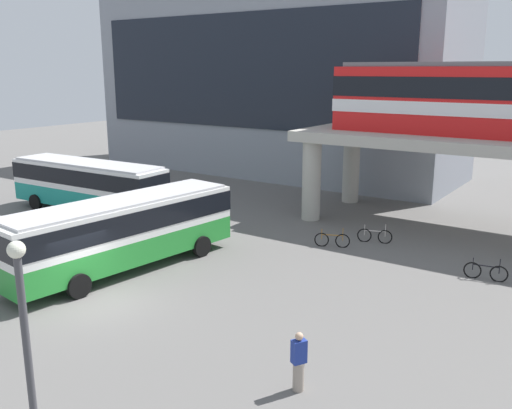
{
  "coord_description": "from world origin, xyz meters",
  "views": [
    {
      "loc": [
        16.09,
        -12.96,
        8.74
      ],
      "look_at": [
        1.02,
        9.11,
        2.2
      ],
      "focal_mm": 39.03,
      "sensor_mm": 36.0,
      "label": 1
    }
  ],
  "objects_px": {
    "bus_secondary": "(88,182)",
    "bicycle_silver": "(375,236)",
    "bicycle_brown": "(332,240)",
    "bicycle_black": "(486,272)",
    "pedestrian_at_kerb": "(299,363)",
    "station_building": "(275,80)",
    "bus_main": "(123,227)"
  },
  "relations": [
    {
      "from": "bus_main",
      "to": "bicycle_black",
      "type": "bearing_deg",
      "value": 29.84
    },
    {
      "from": "bus_secondary",
      "to": "bicycle_silver",
      "type": "bearing_deg",
      "value": 14.07
    },
    {
      "from": "station_building",
      "to": "bus_main",
      "type": "bearing_deg",
      "value": -72.17
    },
    {
      "from": "bicycle_brown",
      "to": "bicycle_silver",
      "type": "xyz_separation_m",
      "value": [
        1.49,
        1.88,
        0.0
      ]
    },
    {
      "from": "bus_secondary",
      "to": "station_building",
      "type": "bearing_deg",
      "value": 86.07
    },
    {
      "from": "bus_secondary",
      "to": "pedestrian_at_kerb",
      "type": "bearing_deg",
      "value": -25.25
    },
    {
      "from": "station_building",
      "to": "bus_main",
      "type": "relative_size",
      "value": 2.78
    },
    {
      "from": "station_building",
      "to": "bicycle_black",
      "type": "xyz_separation_m",
      "value": [
        21.65,
        -17.32,
        -7.43
      ]
    },
    {
      "from": "station_building",
      "to": "pedestrian_at_kerb",
      "type": "xyz_separation_m",
      "value": [
        19.29,
        -29.06,
        -6.96
      ]
    },
    {
      "from": "bus_secondary",
      "to": "bicycle_black",
      "type": "xyz_separation_m",
      "value": [
        22.98,
        2.02,
        -1.63
      ]
    },
    {
      "from": "bicycle_black",
      "to": "pedestrian_at_kerb",
      "type": "bearing_deg",
      "value": -101.4
    },
    {
      "from": "bicycle_brown",
      "to": "pedestrian_at_kerb",
      "type": "xyz_separation_m",
      "value": [
        5.06,
        -12.11,
        0.47
      ]
    },
    {
      "from": "bus_secondary",
      "to": "bicycle_black",
      "type": "bearing_deg",
      "value": 5.01
    },
    {
      "from": "bus_secondary",
      "to": "bicycle_brown",
      "type": "height_order",
      "value": "bus_secondary"
    },
    {
      "from": "bus_main",
      "to": "pedestrian_at_kerb",
      "type": "distance_m",
      "value": 11.94
    },
    {
      "from": "bicycle_brown",
      "to": "bicycle_silver",
      "type": "height_order",
      "value": "same"
    },
    {
      "from": "bus_secondary",
      "to": "pedestrian_at_kerb",
      "type": "height_order",
      "value": "bus_secondary"
    },
    {
      "from": "bus_main",
      "to": "bicycle_silver",
      "type": "relative_size",
      "value": 6.55
    },
    {
      "from": "bicycle_brown",
      "to": "bicycle_black",
      "type": "distance_m",
      "value": 7.44
    },
    {
      "from": "bicycle_silver",
      "to": "pedestrian_at_kerb",
      "type": "height_order",
      "value": "pedestrian_at_kerb"
    },
    {
      "from": "bicycle_brown",
      "to": "bicycle_silver",
      "type": "bearing_deg",
      "value": 51.65
    },
    {
      "from": "station_building",
      "to": "pedestrian_at_kerb",
      "type": "distance_m",
      "value": 35.57
    },
    {
      "from": "bicycle_black",
      "to": "bicycle_silver",
      "type": "height_order",
      "value": "same"
    },
    {
      "from": "bus_main",
      "to": "bicycle_black",
      "type": "height_order",
      "value": "bus_main"
    },
    {
      "from": "bicycle_black",
      "to": "bicycle_silver",
      "type": "distance_m",
      "value": 6.35
    },
    {
      "from": "bus_main",
      "to": "bicycle_silver",
      "type": "bearing_deg",
      "value": 52.75
    },
    {
      "from": "bus_secondary",
      "to": "pedestrian_at_kerb",
      "type": "relative_size",
      "value": 6.36
    },
    {
      "from": "bus_secondary",
      "to": "pedestrian_at_kerb",
      "type": "xyz_separation_m",
      "value": [
        20.61,
        -9.72,
        -1.16
      ]
    },
    {
      "from": "bicycle_brown",
      "to": "bus_main",
      "type": "bearing_deg",
      "value": -126.99
    },
    {
      "from": "pedestrian_at_kerb",
      "to": "bus_main",
      "type": "bearing_deg",
      "value": 160.58
    },
    {
      "from": "station_building",
      "to": "bus_secondary",
      "type": "distance_m",
      "value": 20.23
    },
    {
      "from": "bus_secondary",
      "to": "bicycle_silver",
      "type": "relative_size",
      "value": 6.48
    }
  ]
}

